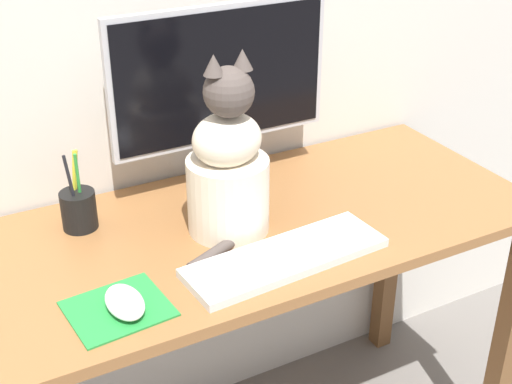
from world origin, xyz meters
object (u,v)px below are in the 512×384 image
pen_cup (79,209)px  keyboard (286,256)px  computer_mouse_left (125,302)px  cat (228,168)px  monitor (221,87)px

pen_cup → keyboard: bearing=-44.9°
computer_mouse_left → cat: cat is taller
keyboard → monitor: bearing=80.9°
monitor → keyboard: size_ratio=1.22×
keyboard → computer_mouse_left: bearing=176.6°
keyboard → cat: 0.22m
monitor → pen_cup: (-0.35, -0.03, -0.20)m
cat → pen_cup: 0.33m
cat → monitor: bearing=63.7°
monitor → pen_cup: 0.41m
keyboard → cat: bearing=101.2°
keyboard → cat: cat is taller
cat → pen_cup: size_ratio=2.25×
computer_mouse_left → monitor: bearing=44.1°
keyboard → pen_cup: size_ratio=2.44×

